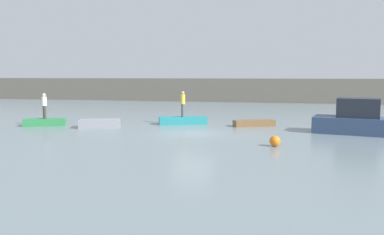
% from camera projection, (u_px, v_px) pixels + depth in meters
% --- Properties ---
extents(ground_plane, '(120.00, 120.00, 0.00)m').
position_uv_depth(ground_plane, '(192.00, 133.00, 23.79)').
color(ground_plane, slate).
extents(embankment_wall, '(80.00, 1.20, 2.98)m').
position_uv_depth(embankment_wall, '(241.00, 90.00, 50.64)').
color(embankment_wall, '#666056').
rests_on(embankment_wall, ground_plane).
extents(motorboat, '(6.15, 3.35, 2.10)m').
position_uv_depth(motorboat, '(364.00, 121.00, 23.47)').
color(motorboat, '#33476B').
rests_on(motorboat, ground_plane).
extents(rowboat_green, '(2.90, 2.03, 0.48)m').
position_uv_depth(rowboat_green, '(45.00, 122.00, 27.36)').
color(rowboat_green, '#2D7F47').
rests_on(rowboat_green, ground_plane).
extents(rowboat_grey, '(2.91, 2.13, 0.53)m').
position_uv_depth(rowboat_grey, '(100.00, 124.00, 26.40)').
color(rowboat_grey, gray).
rests_on(rowboat_grey, ground_plane).
extents(rowboat_teal, '(3.44, 2.05, 0.52)m').
position_uv_depth(rowboat_teal, '(183.00, 120.00, 28.18)').
color(rowboat_teal, teal).
rests_on(rowboat_teal, ground_plane).
extents(rowboat_brown, '(2.89, 1.92, 0.41)m').
position_uv_depth(rowboat_brown, '(254.00, 123.00, 27.13)').
color(rowboat_brown, brown).
rests_on(rowboat_brown, ground_plane).
extents(person_yellow_shirt, '(0.32, 0.32, 1.79)m').
position_uv_depth(person_yellow_shirt, '(183.00, 103.00, 28.05)').
color(person_yellow_shirt, '#4C4C56').
rests_on(person_yellow_shirt, rowboat_teal).
extents(person_white_shirt, '(0.32, 0.32, 1.73)m').
position_uv_depth(person_white_shirt, '(44.00, 105.00, 27.24)').
color(person_white_shirt, '#38332D').
rests_on(person_white_shirt, rowboat_green).
extents(mooring_buoy, '(0.53, 0.53, 0.53)m').
position_uv_depth(mooring_buoy, '(275.00, 141.00, 19.45)').
color(mooring_buoy, orange).
rests_on(mooring_buoy, ground_plane).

